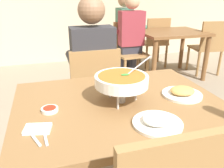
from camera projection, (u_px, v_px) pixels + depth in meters
The scene contains 17 objects.
dining_table_main at pixel (119, 118), 1.38m from camera, with size 1.18×0.90×0.75m.
chair_diner_main at pixel (94, 90), 2.08m from camera, with size 0.44×0.44×0.90m.
diner_main at pixel (92, 64), 2.02m from camera, with size 0.40×0.45×1.31m.
curry_bowl at pixel (122, 81), 1.29m from camera, with size 0.33×0.30×0.26m.
rice_plate at pixel (158, 121), 1.10m from camera, with size 0.24×0.24×0.06m.
appetizer_plate at pixel (182, 93), 1.40m from camera, with size 0.24×0.24×0.06m.
sauce_dish at pixel (50, 109), 1.22m from camera, with size 0.09×0.09×0.02m.
napkin_folded at pixel (38, 129), 1.06m from camera, with size 0.12×0.08×0.02m, color white.
fork_utensil at pixel (33, 136), 1.01m from camera, with size 0.01×0.17×0.01m, color silver.
spoon_utensil at pixel (45, 135), 1.02m from camera, with size 0.01×0.17×0.01m, color silver.
dining_table_far at pixel (171, 40), 3.68m from camera, with size 1.00×0.80×0.75m.
chair_bg_left at pixel (129, 48), 3.60m from camera, with size 0.48×0.48×0.90m.
chair_bg_middle at pixel (124, 41), 4.11m from camera, with size 0.49×0.49×0.90m.
chair_bg_right at pixel (209, 45), 3.81m from camera, with size 0.50×0.50×0.90m.
chair_bg_corner at pixel (156, 40), 4.21m from camera, with size 0.48×0.48×0.90m.
patron_bg_left at pixel (130, 33), 3.48m from camera, with size 0.40×0.45×1.31m.
patron_bg_middle at pixel (126, 28), 3.95m from camera, with size 0.45×0.40×1.31m.
Camera 1 is at (-0.38, -1.14, 1.34)m, focal length 37.08 mm.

